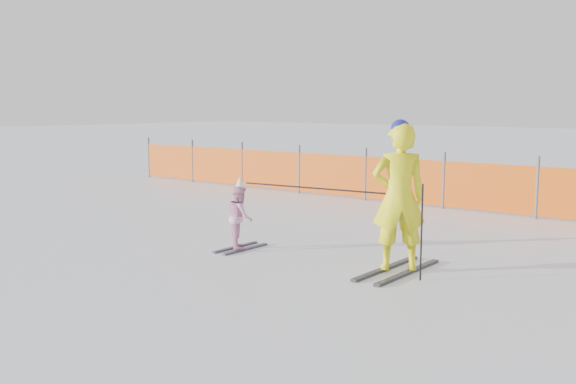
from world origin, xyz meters
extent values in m
plane|color=white|center=(0.00, 0.00, 0.00)|extent=(120.00, 120.00, 0.00)
cube|color=black|center=(1.44, 0.87, 0.02)|extent=(0.09, 1.66, 0.04)
cube|color=black|center=(1.78, 0.87, 0.02)|extent=(0.09, 1.66, 0.04)
imported|color=#FFF615|center=(1.61, 0.87, 1.03)|extent=(0.86, 0.83, 1.98)
sphere|color=navy|center=(1.61, 0.87, 1.94)|extent=(0.26, 0.26, 0.26)
cube|color=black|center=(-1.11, 0.55, 0.01)|extent=(0.09, 0.97, 0.03)
cube|color=black|center=(-0.89, 0.55, 0.01)|extent=(0.09, 0.97, 0.03)
imported|color=#E998BF|center=(-1.00, 0.55, 0.52)|extent=(0.60, 0.59, 0.98)
cone|color=white|center=(-1.00, 0.55, 1.04)|extent=(0.19, 0.19, 0.24)
cylinder|color=black|center=(2.06, 0.67, 0.63)|extent=(0.02, 0.02, 1.26)
cylinder|color=black|center=(0.31, 0.71, 1.06)|extent=(2.37, 0.32, 0.02)
cylinder|color=#595960|center=(-10.26, 6.27, 0.62)|extent=(0.06, 0.06, 1.25)
cylinder|color=#595960|center=(-8.26, 6.27, 0.62)|extent=(0.06, 0.06, 1.25)
cylinder|color=#595960|center=(-6.26, 6.27, 0.62)|extent=(0.06, 0.06, 1.25)
cylinder|color=#595960|center=(-4.26, 6.27, 0.62)|extent=(0.06, 0.06, 1.25)
cylinder|color=#595960|center=(-2.26, 6.27, 0.62)|extent=(0.06, 0.06, 1.25)
cylinder|color=#595960|center=(-0.26, 6.27, 0.62)|extent=(0.06, 0.06, 1.25)
cylinder|color=#595960|center=(1.74, 6.27, 0.62)|extent=(0.06, 0.06, 1.25)
cube|color=#DC520B|center=(-1.58, 6.27, 0.55)|extent=(17.36, 0.03, 1.00)
camera|label=1|loc=(5.78, -6.70, 2.25)|focal=40.00mm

